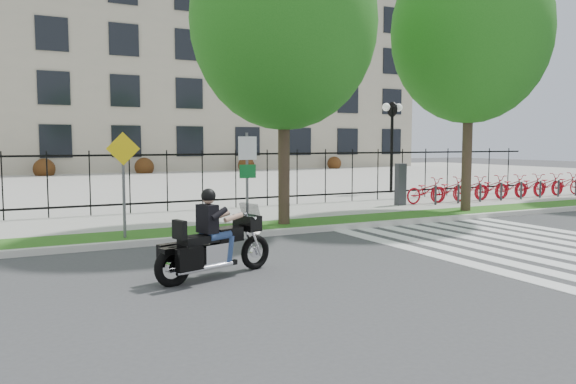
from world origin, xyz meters
name	(u,v)px	position (x,y,z in m)	size (l,w,h in m)	color
ground	(355,268)	(0.00, 0.00, 0.00)	(120.00, 120.00, 0.00)	#39393C
curb	(266,233)	(0.00, 4.10, 0.07)	(60.00, 0.20, 0.15)	beige
grass_verge	(253,229)	(0.00, 4.95, 0.07)	(60.00, 1.50, 0.15)	#1E5615
sidewalk	(221,218)	(0.00, 7.45, 0.07)	(60.00, 3.50, 0.15)	#9E9C94
plaza	(117,183)	(0.00, 25.00, 0.05)	(80.00, 34.00, 0.10)	#9E9C94
crosswalk_stripes	(530,246)	(4.83, 0.00, 0.01)	(5.70, 8.00, 0.01)	silver
iron_fence	(202,180)	(0.00, 9.20, 1.15)	(30.00, 0.06, 2.00)	black
office_building	(73,57)	(0.00, 44.92, 9.97)	(60.00, 21.90, 20.15)	#ADA28C
lamp_post_right	(392,125)	(10.00, 12.00, 3.21)	(1.06, 0.70, 4.25)	black
street_tree_1	(284,22)	(0.94, 4.95, 5.63)	(5.06, 5.06, 8.40)	#32261B
street_tree_2	(470,32)	(7.68, 4.95, 5.94)	(5.11, 5.11, 8.74)	#32261B
bike_share_station	(500,187)	(11.72, 7.20, 0.63)	(9.98, 0.86, 1.50)	#2D2D33
sign_pole_regulatory	(247,168)	(-0.31, 4.58, 1.74)	(0.50, 0.09, 2.50)	#59595B
sign_pole_warning	(123,170)	(-3.45, 4.58, 1.74)	(0.78, 0.09, 2.49)	#59595B
motorcycle_rider	(215,242)	(-2.65, 0.49, 0.64)	(2.42, 1.14, 1.92)	black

